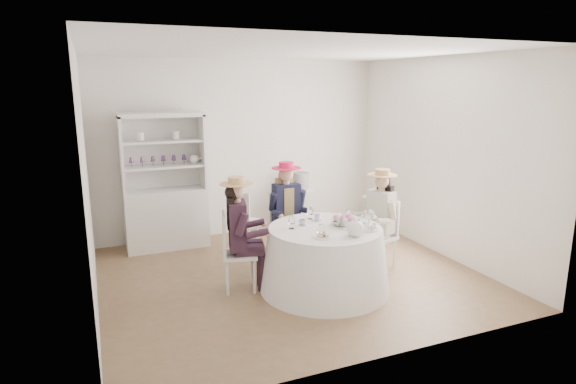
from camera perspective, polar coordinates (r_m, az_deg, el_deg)
name	(u,v)px	position (r m, az deg, el deg)	size (l,w,h in m)	color
ground	(291,275)	(6.10, 0.36, -9.86)	(4.50, 4.50, 0.00)	brown
ceiling	(291,51)	(5.63, 0.40, 16.37)	(4.50, 4.50, 0.00)	white
wall_back	(242,148)	(7.57, -5.51, 5.17)	(4.50, 4.50, 0.00)	silver
wall_front	(386,209)	(3.99, 11.59, -1.99)	(4.50, 4.50, 0.00)	silver
wall_left	(87,184)	(5.28, -22.75, 0.88)	(4.50, 4.50, 0.00)	silver
wall_right	(443,158)	(6.89, 17.94, 3.85)	(4.50, 4.50, 0.00)	silver
tea_table	(325,259)	(5.61, 4.37, -7.88)	(1.50, 1.50, 0.75)	white
hutch	(166,201)	(7.13, -14.29, -1.02)	(1.25, 0.69, 1.95)	silver
side_table	(300,210)	(7.74, 1.44, -2.16)	(0.45, 0.45, 0.70)	silver
hatbox	(300,181)	(7.63, 1.46, 1.33)	(0.27, 0.27, 0.27)	black
guest_left	(239,227)	(5.49, -5.77, -4.17)	(0.53, 0.50, 1.33)	silver
guest_mid	(287,206)	(6.31, -0.13, -1.73)	(0.48, 0.51, 1.35)	silver
guest_right	(380,214)	(6.20, 10.80, -2.53)	(0.53, 0.49, 1.30)	silver
spare_chair	(242,218)	(6.89, -5.49, -3.13)	(0.50, 0.50, 0.86)	silver
teacup_a	(303,223)	(5.55, 1.75, -3.67)	(0.08, 0.08, 0.06)	white
teacup_b	(317,218)	(5.74, 3.45, -3.08)	(0.07, 0.07, 0.07)	white
teacup_c	(338,219)	(5.71, 5.91, -3.26)	(0.08, 0.08, 0.06)	white
flower_bowl	(340,223)	(5.58, 6.20, -3.70)	(0.21, 0.21, 0.05)	white
flower_arrangement	(345,219)	(5.53, 6.72, -3.18)	(0.19, 0.18, 0.07)	pink
table_teapot	(355,229)	(5.21, 7.99, -4.32)	(0.26, 0.18, 0.19)	white
sandwich_plate	(323,236)	(5.15, 4.20, -5.21)	(0.24, 0.24, 0.05)	white
cupcake_stand	(369,223)	(5.45, 9.54, -3.63)	(0.23, 0.23, 0.22)	white
stemware_set	(325,221)	(5.47, 4.45, -3.47)	(0.82, 0.79, 0.15)	white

